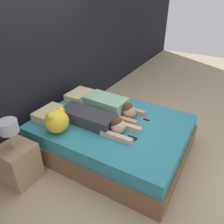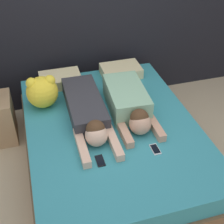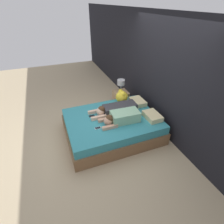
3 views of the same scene
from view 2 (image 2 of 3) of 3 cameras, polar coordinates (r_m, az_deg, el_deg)
ground_plane at (r=3.24m, az=-0.00°, el=-9.03°), size 12.00×12.00×0.00m
bed at (r=3.07m, az=-0.00°, el=-5.93°), size 1.61×2.11×0.49m
pillow_head_left at (r=3.50m, az=-9.42°, el=5.87°), size 0.45×0.31×0.11m
pillow_head_right at (r=3.62m, az=1.63°, el=7.54°), size 0.45×0.31×0.11m
person_left at (r=2.92m, az=-4.52°, el=0.00°), size 0.34×1.15×0.22m
person_right at (r=2.98m, az=3.19°, el=1.52°), size 0.38×0.90×0.23m
cell_phone_left at (r=2.56m, az=-2.19°, el=-8.90°), size 0.06×0.13×0.01m
cell_phone_right at (r=2.68m, az=7.91°, el=-6.76°), size 0.06×0.13×0.01m
plush_toy at (r=3.13m, az=-12.65°, el=3.71°), size 0.31×0.31×0.33m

